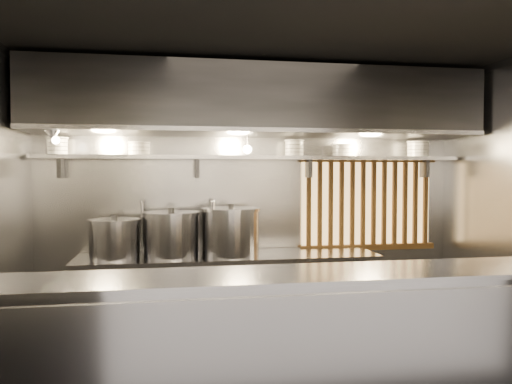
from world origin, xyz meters
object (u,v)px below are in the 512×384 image
object	(u,v)px
stock_pot_left	(171,234)
stock_pot_right	(231,231)
pendant_bulb	(247,149)
heat_lamp	(53,134)
stock_pot_mid	(114,239)

from	to	relation	value
stock_pot_left	stock_pot_right	distance (m)	0.58
pendant_bulb	stock_pot_right	world-z (taller)	pendant_bulb
heat_lamp	stock_pot_left	size ratio (longest dim) A/B	0.54
pendant_bulb	stock_pot_mid	xyz separation A→B (m)	(-1.31, -0.10, -0.87)
stock_pot_left	stock_pot_right	bearing A→B (deg)	-1.40
stock_pot_left	stock_pot_right	xyz separation A→B (m)	(0.58, -0.01, 0.02)
heat_lamp	stock_pot_left	world-z (taller)	heat_lamp
stock_pot_right	stock_pot_left	bearing A→B (deg)	178.60
pendant_bulb	stock_pot_left	size ratio (longest dim) A/B	0.29
pendant_bulb	stock_pot_left	world-z (taller)	pendant_bulb
stock_pot_right	heat_lamp	bearing A→B (deg)	-171.24
stock_pot_mid	stock_pot_right	world-z (taller)	stock_pot_right
heat_lamp	stock_pot_left	distance (m)	1.42
heat_lamp	stock_pot_right	distance (m)	1.88
heat_lamp	stock_pot_right	xyz separation A→B (m)	(1.61, 0.25, -0.93)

